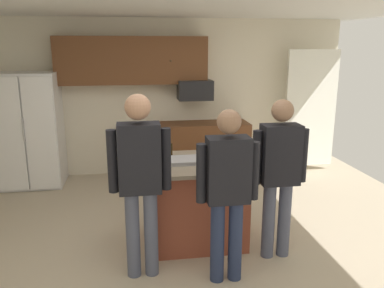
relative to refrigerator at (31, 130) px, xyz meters
name	(u,v)px	position (x,y,z in m)	size (l,w,h in m)	color
floor	(177,248)	(2.00, -2.38, -0.88)	(7.04, 7.04, 0.00)	#B7A88E
back_wall	(157,97)	(2.00, 0.42, 0.42)	(6.40, 0.10, 2.60)	beige
french_door_window_panel	(311,109)	(4.60, 0.02, 0.22)	(0.90, 0.06, 2.00)	white
cabinet_run_upper	(132,60)	(1.60, 0.22, 1.04)	(2.40, 0.38, 0.75)	brown
cabinet_run_lower	(195,149)	(2.60, 0.10, -0.43)	(1.80, 0.63, 0.90)	brown
refrigerator	(31,130)	(0.00, 0.00, 0.00)	(0.90, 0.76, 1.77)	white
microwave_over_range	(195,90)	(2.60, 0.12, 0.57)	(0.56, 0.40, 0.32)	black
kitchen_island	(196,201)	(2.24, -2.21, -0.41)	(1.16, 0.95, 0.93)	brown
person_guest_left	(279,169)	(3.00, -2.68, 0.07)	(0.57, 0.22, 1.65)	#4C5166
person_guest_by_door	(140,175)	(1.62, -2.82, 0.13)	(0.57, 0.23, 1.75)	#4C5166
person_elder_center	(228,186)	(2.38, -3.02, 0.05)	(0.57, 0.22, 1.63)	#232D4C
tumbler_amber	(222,151)	(2.55, -2.08, 0.12)	(0.06, 0.06, 0.15)	black
glass_dark_ale	(210,150)	(2.42, -2.06, 0.13)	(0.07, 0.07, 0.17)	black
glass_stout_tall	(170,150)	(1.97, -1.96, 0.12)	(0.07, 0.07, 0.15)	black
glass_short_whisky	(217,159)	(2.43, -2.35, 0.11)	(0.07, 0.07, 0.12)	black
serving_tray	(188,160)	(2.15, -2.22, 0.07)	(0.44, 0.30, 0.04)	#B7B7BC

